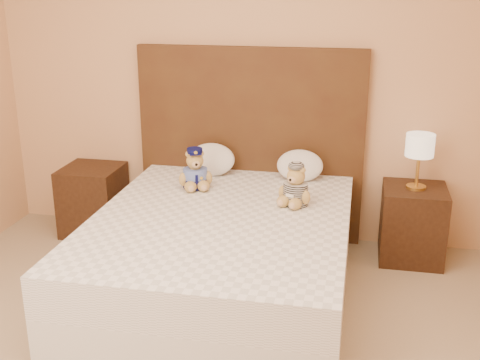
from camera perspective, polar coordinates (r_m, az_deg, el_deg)
name	(u,v)px	position (r m, az deg, el deg)	size (l,w,h in m)	color
room_walls	(180,18)	(2.82, -5.72, 15.05)	(4.04, 4.52, 2.72)	tan
bed	(221,256)	(3.92, -1.82, -7.18)	(1.60, 2.00, 0.55)	white
headboard	(250,145)	(4.68, 0.96, 3.37)	(1.75, 0.08, 1.50)	#482E15
nightstand_left	(93,200)	(5.01, -13.73, -1.85)	(0.45, 0.45, 0.55)	#372011
nightstand_right	(412,224)	(4.58, 16.02, -4.01)	(0.45, 0.45, 0.55)	#372011
lamp	(420,148)	(4.40, 16.68, 2.92)	(0.20, 0.20, 0.40)	gold
teddy_police	(195,169)	(4.28, -4.28, 1.09)	(0.25, 0.24, 0.29)	#A58040
teddy_prisoner	(296,185)	(3.97, 5.31, -0.47)	(0.24, 0.23, 0.27)	#A58040
pillow_left	(211,158)	(4.59, -2.74, 2.10)	(0.36, 0.23, 0.26)	white
pillow_right	(300,164)	(4.48, 5.70, 1.51)	(0.34, 0.22, 0.24)	white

